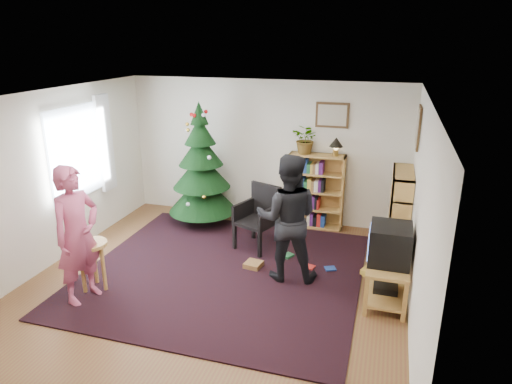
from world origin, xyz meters
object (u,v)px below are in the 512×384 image
(tv_stand, at_px, (387,277))
(person_by_chair, at_px, (288,218))
(picture_back, at_px, (332,115))
(crt_tv, at_px, (390,244))
(bookshelf_back, at_px, (316,190))
(bookshelf_right, at_px, (399,211))
(potted_plant, at_px, (306,139))
(table_lamp, at_px, (336,143))
(person_standing, at_px, (77,235))
(stool, at_px, (92,253))
(armchair, at_px, (258,214))
(christmas_tree, at_px, (202,174))
(picture_right, at_px, (419,128))

(tv_stand, distance_m, person_by_chair, 1.46)
(picture_back, xyz_separation_m, crt_tv, (1.07, -2.26, -1.16))
(bookshelf_back, relative_size, tv_stand, 1.44)
(bookshelf_right, bearing_deg, potted_plant, 68.19)
(potted_plant, xyz_separation_m, table_lamp, (0.50, 0.00, -0.04))
(bookshelf_back, height_order, bookshelf_right, same)
(crt_tv, relative_size, potted_plant, 1.08)
(person_standing, height_order, person_by_chair, person_standing)
(stool, bearing_deg, potted_plant, 53.11)
(armchair, height_order, person_standing, person_standing)
(picture_back, bearing_deg, potted_plant, -161.10)
(stool, xyz_separation_m, person_by_chair, (2.35, 1.04, 0.35))
(christmas_tree, xyz_separation_m, potted_plant, (1.75, 0.41, 0.65))
(stool, bearing_deg, person_by_chair, 23.92)
(christmas_tree, relative_size, crt_tv, 4.01)
(bookshelf_back, distance_m, stool, 3.81)
(christmas_tree, xyz_separation_m, tv_stand, (3.21, -1.72, -0.58))
(picture_back, height_order, potted_plant, picture_back)
(crt_tv, bearing_deg, picture_back, 115.26)
(person_by_chair, height_order, potted_plant, potted_plant)
(bookshelf_right, bearing_deg, armchair, 101.16)
(bookshelf_right, relative_size, crt_tv, 2.41)
(christmas_tree, relative_size, bookshelf_back, 1.67)
(picture_right, relative_size, stool, 0.88)
(picture_back, height_order, person_standing, picture_back)
(stool, xyz_separation_m, person_standing, (0.00, -0.23, 0.36))
(person_by_chair, xyz_separation_m, table_lamp, (0.37, 1.91, 0.63))
(armchair, relative_size, potted_plant, 2.01)
(tv_stand, height_order, person_by_chair, person_by_chair)
(christmas_tree, bearing_deg, crt_tv, -28.13)
(armchair, xyz_separation_m, stool, (-1.69, -1.90, -0.02))
(christmas_tree, distance_m, crt_tv, 3.64)
(table_lamp, bearing_deg, person_by_chair, -100.93)
(armchair, bearing_deg, person_by_chair, -32.10)
(armchair, relative_size, person_standing, 0.57)
(bookshelf_back, xyz_separation_m, stool, (-2.41, -2.95, -0.14))
(person_by_chair, bearing_deg, tv_stand, 161.61)
(picture_back, relative_size, person_standing, 0.31)
(armchair, distance_m, stool, 2.54)
(picture_back, relative_size, table_lamp, 1.77)
(armchair, bearing_deg, person_standing, -107.78)
(tv_stand, xyz_separation_m, person_by_chair, (-1.33, 0.22, 0.56))
(stool, distance_m, person_standing, 0.42)
(christmas_tree, relative_size, stool, 3.18)
(person_by_chair, xyz_separation_m, potted_plant, (-0.13, 1.91, 0.67))
(bookshelf_right, distance_m, tv_stand, 1.54)
(picture_back, relative_size, armchair, 0.55)
(bookshelf_back, relative_size, person_by_chair, 0.74)
(armchair, height_order, potted_plant, potted_plant)
(bookshelf_right, distance_m, table_lamp, 1.51)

